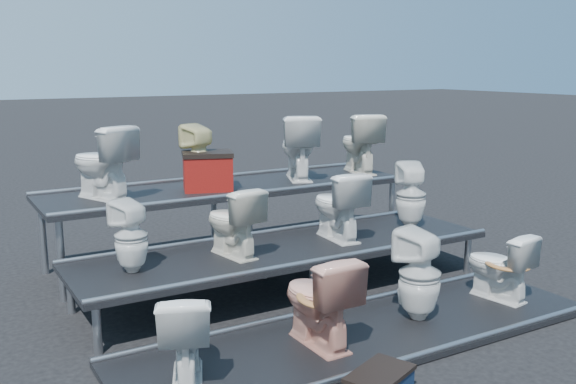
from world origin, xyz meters
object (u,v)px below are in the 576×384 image
toilet_1 (319,299)px  toilet_6 (337,205)px  toilet_5 (233,222)px  toilet_8 (102,162)px  toilet_2 (419,274)px  toilet_9 (199,157)px  toilet_11 (360,143)px  toilet_10 (298,147)px  red_crate (208,173)px  toilet_0 (185,334)px  toilet_7 (411,195)px  toilet_3 (499,265)px  toilet_4 (131,236)px

toilet_1 → toilet_6: (1.07, 1.30, 0.38)m
toilet_5 → toilet_8: 1.62m
toilet_2 → toilet_9: toilet_9 is taller
toilet_6 → toilet_11: size_ratio=0.93×
toilet_8 → toilet_9: size_ratio=1.06×
toilet_10 → red_crate: (-1.22, -0.09, -0.20)m
toilet_0 → toilet_1: toilet_1 is taller
toilet_8 → toilet_11: size_ratio=1.00×
toilet_2 → toilet_5: size_ratio=1.21×
toilet_9 → red_crate: size_ratio=1.38×
toilet_6 → toilet_10: bearing=-99.3°
toilet_6 → toilet_7: bearing=-175.6°
toilet_2 → red_crate: size_ratio=1.53×
toilet_3 → toilet_8: toilet_8 is taller
toilet_2 → toilet_1: bearing=-15.3°
red_crate → toilet_10: bearing=23.1°
toilet_8 → toilet_11: 3.26m
toilet_4 → toilet_8: 1.38m
toilet_2 → toilet_3: toilet_2 is taller
toilet_4 → toilet_7: 3.11m
toilet_2 → toilet_5: 1.76m
toilet_1 → toilet_3: (2.00, 0.00, -0.05)m
toilet_7 → toilet_8: bearing=1.4°
toilet_4 → toilet_11: toilet_11 is taller
toilet_4 → toilet_6: bearing=158.6°
toilet_4 → toilet_2: bearing=126.8°
toilet_6 → toilet_11: 1.84m
toilet_8 → toilet_4: bearing=62.6°
toilet_0 → toilet_2: 2.13m
toilet_3 → toilet_8: 4.04m
toilet_3 → toilet_8: (-2.96, 2.60, 0.86)m
toilet_2 → toilet_11: toilet_11 is taller
toilet_5 → toilet_1: bearing=86.2°
toilet_0 → toilet_4: 1.36m
toilet_5 → toilet_10: toilet_10 is taller
toilet_6 → toilet_10: (0.32, 1.30, 0.43)m
toilet_6 → toilet_9: size_ratio=0.99×
red_crate → toilet_3: bearing=-35.0°
toilet_4 → toilet_11: size_ratio=0.84×
toilet_4 → toilet_5: (0.96, 0.00, 0.01)m
toilet_5 → toilet_10: size_ratio=0.84×
toilet_4 → toilet_10: 2.82m
toilet_3 → toilet_11: toilet_11 is taller
toilet_9 → toilet_11: (2.19, 0.00, 0.02)m
toilet_0 → toilet_4: size_ratio=1.02×
toilet_1 → red_crate: 2.59m
toilet_2 → toilet_10: size_ratio=1.02×
toilet_8 → toilet_10: (2.35, 0.00, 0.01)m
toilet_1 → toilet_11: bearing=-131.8°
toilet_1 → toilet_2: 1.03m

